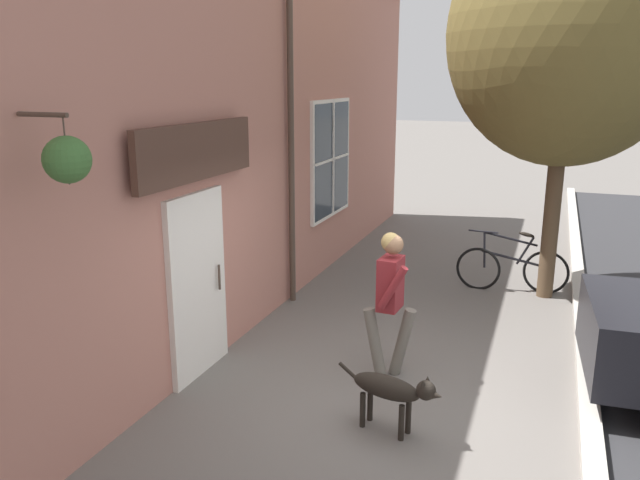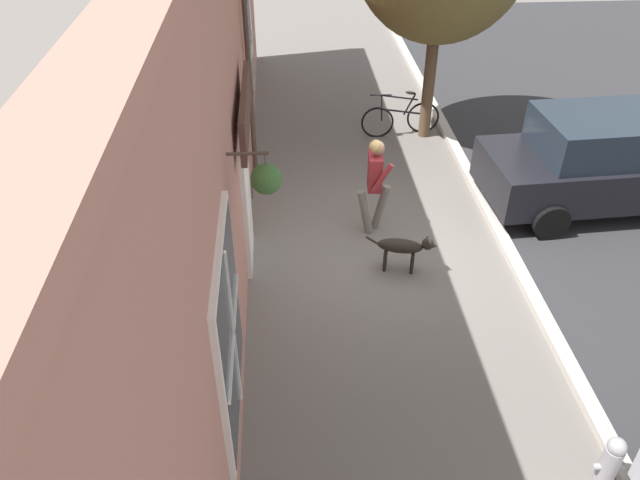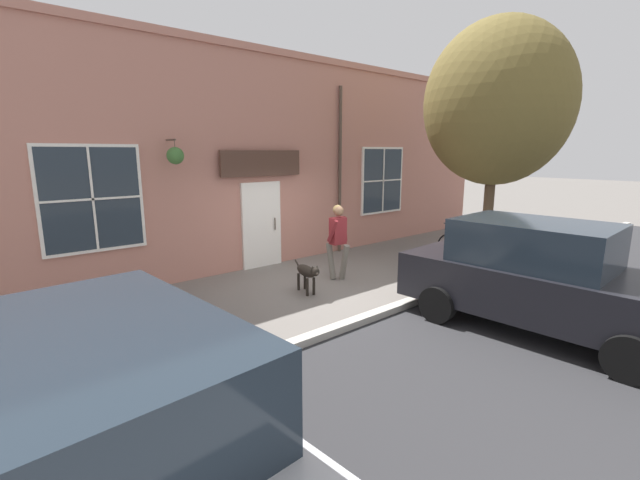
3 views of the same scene
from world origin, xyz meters
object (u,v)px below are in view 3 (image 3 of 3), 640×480
at_px(pedestrian_walking, 338,235).
at_px(street_tree_by_curb, 495,107).
at_px(fire_hydrant, 134,361).
at_px(leaning_bicycle, 467,248).
at_px(parked_car_nearest_curb, 109,466).
at_px(parked_car_mid_block, 541,277).
at_px(dog_on_leash, 307,272).

height_order(pedestrian_walking, street_tree_by_curb, street_tree_by_curb).
bearing_deg(fire_hydrant, leaning_bicycle, 94.84).
bearing_deg(parked_car_nearest_curb, parked_car_mid_block, 89.97).
distance_m(street_tree_by_curb, leaning_bicycle, 3.49).
bearing_deg(street_tree_by_curb, pedestrian_walking, -113.70).
distance_m(leaning_bicycle, parked_car_mid_block, 4.35).
height_order(parked_car_mid_block, fire_hydrant, parked_car_mid_block).
bearing_deg(parked_car_mid_block, street_tree_by_curb, 130.40).
bearing_deg(fire_hydrant, street_tree_by_curb, 91.74).
bearing_deg(pedestrian_walking, dog_on_leash, -74.36).
height_order(dog_on_leash, fire_hydrant, fire_hydrant).
distance_m(dog_on_leash, fire_hydrant, 4.13).
relative_size(dog_on_leash, street_tree_by_curb, 0.19).
bearing_deg(leaning_bicycle, pedestrian_walking, -106.90).
xyz_separation_m(street_tree_by_curb, parked_car_mid_block, (2.57, -3.02, -2.96)).
height_order(pedestrian_walking, fire_hydrant, pedestrian_walking).
relative_size(pedestrian_walking, leaning_bicycle, 0.98).
distance_m(pedestrian_walking, leaning_bicycle, 3.79).
bearing_deg(pedestrian_walking, street_tree_by_curb, 66.30).
bearing_deg(parked_car_mid_block, leaning_bicycle, 134.75).
distance_m(parked_car_nearest_curb, parked_car_mid_block, 6.33).
xyz_separation_m(dog_on_leash, leaning_bicycle, (0.77, 4.71, -0.06)).
distance_m(pedestrian_walking, fire_hydrant, 5.34).
height_order(pedestrian_walking, parked_car_mid_block, parked_car_mid_block).
xyz_separation_m(pedestrian_walking, parked_car_mid_block, (4.13, 0.51, -0.13)).
bearing_deg(parked_car_nearest_curb, pedestrian_walking, 125.31).
height_order(leaning_bicycle, parked_car_nearest_curb, parked_car_nearest_curb).
height_order(dog_on_leash, parked_car_nearest_curb, parked_car_nearest_curb).
relative_size(dog_on_leash, fire_hydrant, 1.41).
relative_size(pedestrian_walking, dog_on_leash, 1.55).
xyz_separation_m(dog_on_leash, street_tree_by_curb, (1.23, 4.67, 3.40)).
distance_m(street_tree_by_curb, parked_car_mid_block, 4.95).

